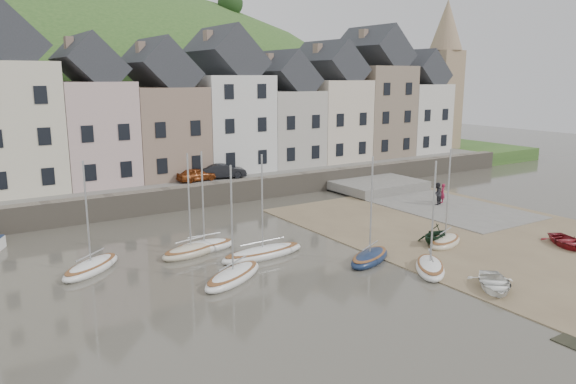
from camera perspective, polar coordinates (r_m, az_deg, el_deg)
ground at (r=31.72m, az=5.93°, el=-7.22°), size 160.00×160.00×0.00m
quay_land at (r=59.20m, az=-13.77°, el=2.29°), size 90.00×30.00×1.50m
quay_street at (r=48.49m, az=-9.32°, el=1.34°), size 70.00×7.00×0.10m
seawall at (r=45.48m, az=-7.53°, el=-0.15°), size 70.00×1.20×1.80m
beach at (r=39.27m, az=18.60°, el=-3.96°), size 18.00×26.00×0.06m
slipway at (r=47.25m, az=14.12°, el=-1.00°), size 8.00×18.00×0.12m
hillside at (r=89.08m, az=-22.26°, el=-7.49°), size 134.40×84.00×84.00m
townhouse_terrace at (r=51.67m, az=-9.31°, el=8.45°), size 61.05×8.00×13.93m
church_spire at (r=71.33m, az=16.06°, el=12.10°), size 4.00×4.00×18.00m
sailboat_0 at (r=31.78m, az=-19.92°, el=-7.37°), size 4.29×3.91×6.32m
sailboat_1 at (r=33.78m, az=-8.75°, el=-5.61°), size 3.90×1.53×6.32m
sailboat_2 at (r=33.09m, az=-10.13°, el=-6.04°), size 4.20×2.38×6.32m
sailboat_3 at (r=28.78m, az=-5.78°, el=-8.71°), size 4.77×3.64×6.32m
sailboat_4 at (r=32.23m, az=-2.67°, el=-6.37°), size 5.54×1.73×6.32m
sailboat_5 at (r=31.77m, az=8.55°, el=-6.76°), size 4.20×3.05×6.32m
sailboat_6 at (r=30.86m, az=14.66°, el=-7.60°), size 3.67×3.87×6.32m
sailboat_7 at (r=35.76m, az=16.13°, el=-4.95°), size 3.72×2.64×6.32m
rowboat_white at (r=29.17m, az=20.80°, el=-8.91°), size 3.85×3.92×0.66m
rowboat_green at (r=35.50m, az=15.16°, el=-4.29°), size 2.87×2.62×1.29m
rowboat_red at (r=38.12m, az=27.21°, el=-4.60°), size 3.59×3.92×0.66m
person_red at (r=46.84m, az=15.88°, el=-0.13°), size 0.70×0.67×1.61m
person_dark at (r=46.01m, az=15.35°, el=-0.16°), size 1.06×0.92×1.85m
car_left at (r=47.22m, az=-9.57°, el=1.81°), size 3.48×1.63×1.15m
car_right at (r=48.25m, az=-6.79°, el=2.21°), size 4.18×2.31×1.31m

